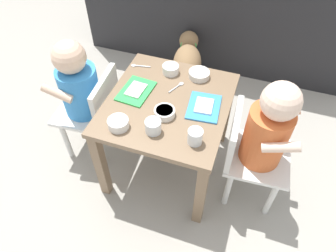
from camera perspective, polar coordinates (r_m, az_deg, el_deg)
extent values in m
plane|color=#9E998E|center=(1.75, 0.00, -6.63)|extent=(7.00, 7.00, 0.00)
cube|color=#7A6047|center=(1.40, 0.00, 4.10)|extent=(0.54, 0.59, 0.03)
cube|color=#7A6047|center=(1.50, -12.16, -7.02)|extent=(0.04, 0.04, 0.44)
cube|color=#7A6047|center=(1.39, 5.95, -12.44)|extent=(0.04, 0.04, 0.44)
cube|color=#7A6047|center=(1.81, -4.50, 6.03)|extent=(0.04, 0.04, 0.44)
cube|color=#7A6047|center=(1.72, 10.53, 2.45)|extent=(0.04, 0.04, 0.44)
cube|color=silver|center=(1.66, -14.77, 2.77)|extent=(0.30, 0.30, 0.02)
cube|color=silver|center=(1.53, -11.34, 5.07)|extent=(0.04, 0.27, 0.22)
cylinder|color=#388CD8|center=(1.57, -15.70, 6.20)|extent=(0.19, 0.19, 0.25)
sphere|color=beige|center=(1.46, -17.62, 11.90)|extent=(0.15, 0.15, 0.15)
cylinder|color=silver|center=(1.87, -15.38, 2.24)|extent=(0.03, 0.03, 0.28)
cylinder|color=silver|center=(1.76, -18.12, -2.31)|extent=(0.03, 0.03, 0.28)
cylinder|color=silver|center=(1.79, -9.69, 1.11)|extent=(0.03, 0.03, 0.28)
cylinder|color=silver|center=(1.68, -12.19, -3.73)|extent=(0.03, 0.03, 0.28)
cylinder|color=beige|center=(1.63, -16.14, 10.49)|extent=(0.15, 0.05, 0.09)
cylinder|color=beige|center=(1.49, -19.55, 5.65)|extent=(0.15, 0.05, 0.09)
cube|color=silver|center=(1.47, 16.09, -5.48)|extent=(0.30, 0.30, 0.02)
cube|color=silver|center=(1.37, 11.89, -1.49)|extent=(0.04, 0.27, 0.22)
cylinder|color=#D86633|center=(1.36, 17.34, -1.84)|extent=(0.18, 0.18, 0.27)
sphere|color=beige|center=(1.22, 19.93, 4.27)|extent=(0.15, 0.15, 0.15)
cylinder|color=silver|center=(1.55, 18.35, -12.32)|extent=(0.03, 0.03, 0.28)
cylinder|color=silver|center=(1.66, 18.69, -6.46)|extent=(0.03, 0.03, 0.28)
cylinder|color=silver|center=(1.53, 10.90, -10.99)|extent=(0.03, 0.03, 0.28)
cylinder|color=silver|center=(1.64, 11.87, -5.16)|extent=(0.03, 0.03, 0.28)
cylinder|color=beige|center=(1.25, 19.94, -3.68)|extent=(0.15, 0.05, 0.09)
cylinder|color=beige|center=(1.39, 20.18, 2.64)|extent=(0.15, 0.05, 0.09)
ellipsoid|color=olive|center=(2.05, 3.52, 11.38)|extent=(0.25, 0.34, 0.20)
sphere|color=olive|center=(2.17, 3.83, 15.26)|extent=(0.13, 0.13, 0.13)
sphere|color=black|center=(2.21, 3.88, 15.79)|extent=(0.06, 0.06, 0.06)
torus|color=green|center=(2.15, 3.76, 14.42)|extent=(0.11, 0.06, 0.11)
sphere|color=olive|center=(1.91, 3.35, 9.71)|extent=(0.05, 0.05, 0.05)
cylinder|color=olive|center=(2.21, 4.88, 9.58)|extent=(0.04, 0.04, 0.12)
cylinder|color=olive|center=(2.21, 2.03, 9.77)|extent=(0.04, 0.04, 0.12)
cylinder|color=olive|center=(2.08, 4.72, 6.67)|extent=(0.04, 0.04, 0.12)
cylinder|color=olive|center=(2.08, 1.71, 6.87)|extent=(0.04, 0.04, 0.12)
cube|color=green|center=(1.45, -5.85, 6.38)|extent=(0.14, 0.19, 0.01)
cube|color=white|center=(1.44, -5.88, 6.62)|extent=(0.08, 0.11, 0.01)
cube|color=#388CD8|center=(1.37, 6.57, 3.47)|extent=(0.15, 0.19, 0.01)
cube|color=white|center=(1.37, 6.60, 3.71)|extent=(0.08, 0.10, 0.01)
cylinder|color=white|center=(1.25, -2.61, -0.10)|extent=(0.07, 0.07, 0.06)
cylinder|color=silver|center=(1.26, -2.59, -0.43)|extent=(0.06, 0.06, 0.04)
cylinder|color=white|center=(1.22, 4.97, -1.93)|extent=(0.06, 0.06, 0.06)
cylinder|color=silver|center=(1.23, 4.93, -2.35)|extent=(0.05, 0.05, 0.04)
cylinder|color=white|center=(1.29, -9.06, 0.48)|extent=(0.09, 0.09, 0.04)
cylinder|color=#4C8C33|center=(1.28, -9.15, 0.97)|extent=(0.07, 0.07, 0.01)
cylinder|color=white|center=(1.54, 0.48, 10.34)|extent=(0.08, 0.08, 0.04)
cylinder|color=#B26633|center=(1.53, 0.48, 10.86)|extent=(0.07, 0.07, 0.01)
cylinder|color=white|center=(1.33, -0.65, 2.50)|extent=(0.09, 0.09, 0.03)
cylinder|color=#4C8C33|center=(1.32, -0.65, 2.89)|extent=(0.07, 0.07, 0.01)
cylinder|color=silver|center=(1.52, 5.69, 9.36)|extent=(0.10, 0.10, 0.03)
cylinder|color=#D84C33|center=(1.51, 5.73, 9.74)|extent=(0.08, 0.08, 0.01)
cylinder|color=silver|center=(1.46, 1.16, 6.85)|extent=(0.04, 0.07, 0.01)
ellipsoid|color=silver|center=(1.48, 2.42, 7.72)|extent=(0.03, 0.03, 0.01)
cylinder|color=silver|center=(1.59, -4.59, 10.81)|extent=(0.08, 0.02, 0.01)
ellipsoid|color=silver|center=(1.60, -6.28, 10.94)|extent=(0.03, 0.02, 0.01)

